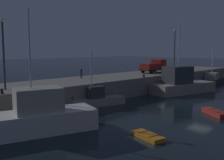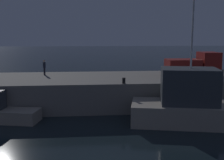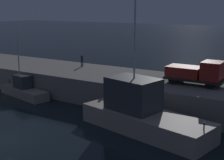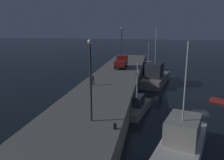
{
  "view_description": "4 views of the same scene",
  "coord_description": "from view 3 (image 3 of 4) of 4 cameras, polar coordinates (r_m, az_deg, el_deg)",
  "views": [
    {
      "loc": [
        -28.94,
        -14.56,
        7.02
      ],
      "look_at": [
        -0.27,
        14.83,
        2.13
      ],
      "focal_mm": 41.98,
      "sensor_mm": 36.0,
      "label": 1
    },
    {
      "loc": [
        -0.63,
        -12.61,
        6.78
      ],
      "look_at": [
        1.75,
        13.14,
        2.6
      ],
      "focal_mm": 44.84,
      "sensor_mm": 36.0,
      "label": 2
    },
    {
      "loc": [
        19.22,
        -15.47,
        10.07
      ],
      "look_at": [
        1.46,
        13.36,
        2.33
      ],
      "focal_mm": 52.0,
      "sensor_mm": 36.0,
      "label": 3
    },
    {
      "loc": [
        -36.99,
        7.82,
        11.37
      ],
      "look_at": [
        -0.71,
        14.5,
        2.56
      ],
      "focal_mm": 36.64,
      "sensor_mm": 36.0,
      "label": 4
    }
  ],
  "objects": [
    {
      "name": "fishing_boat_orange",
      "position": [
        38.17,
        -15.24,
        -1.66
      ],
      "size": [
        7.39,
        3.41,
        6.83
      ],
      "color": "gray",
      "rests_on": "ground"
    },
    {
      "name": "utility_truck",
      "position": [
        31.93,
        14.69,
        1.23
      ],
      "size": [
        5.58,
        2.24,
        2.39
      ],
      "color": "black",
      "rests_on": "pier_quay"
    },
    {
      "name": "bollard_west",
      "position": [
        31.84,
        -0.87,
        -0.09
      ],
      "size": [
        0.28,
        0.28,
        0.5
      ],
      "primitive_type": "cylinder",
      "color": "black",
      "rests_on": "pier_quay"
    },
    {
      "name": "ground_plane",
      "position": [
        26.65,
        -18.32,
        -10.02
      ],
      "size": [
        320.0,
        320.0,
        0.0
      ],
      "primitive_type": "plane",
      "color": "black"
    },
    {
      "name": "dockworker",
      "position": [
        40.7,
        -5.31,
        3.61
      ],
      "size": [
        0.3,
        0.41,
        1.55
      ],
      "color": "black",
      "rests_on": "pier_quay"
    },
    {
      "name": "fishing_boat_white",
      "position": [
        26.86,
        5.19,
        -5.77
      ],
      "size": [
        11.81,
        6.02,
        11.2
      ],
      "color": "gray",
      "rests_on": "ground"
    },
    {
      "name": "pier_quay",
      "position": [
        36.74,
        -0.93,
        -0.87
      ],
      "size": [
        64.13,
        8.5,
        2.68
      ],
      "color": "gray",
      "rests_on": "ground"
    }
  ]
}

